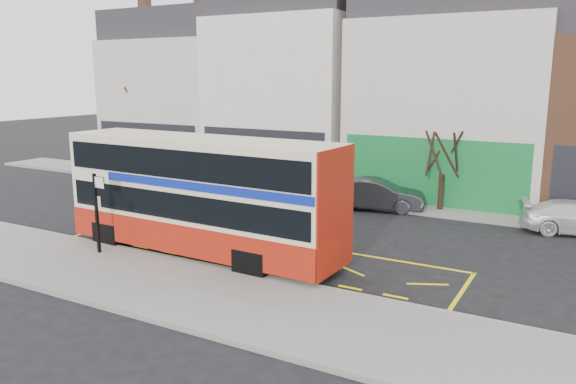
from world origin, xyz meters
The scene contains 14 objects.
ground centered at (0.00, 0.00, 0.00)m, with size 120.00×120.00×0.00m, color black.
pavement centered at (0.00, -2.30, 0.07)m, with size 40.00×4.00×0.15m, color gray.
kerb centered at (0.00, -0.38, 0.07)m, with size 40.00×0.15×0.15m, color gray.
far_pavement centered at (0.00, 11.00, 0.07)m, with size 50.00×3.00×0.15m, color gray.
road_markings centered at (0.00, 1.60, 0.01)m, with size 14.00×3.40×0.01m, color #FFE80D, non-canonical shape.
terrace_far_left centered at (-13.50, 14.99, 4.82)m, with size 8.00×8.01×10.80m.
terrace_left centered at (-5.50, 14.99, 5.32)m, with size 8.00×8.01×11.80m.
terrace_green_shop centered at (3.50, 14.99, 5.07)m, with size 9.00×8.01×11.30m.
double_decker_bus centered at (-1.33, 0.60, 2.09)m, with size 10.02×2.60×3.97m.
bus_stop_post centered at (-4.22, -1.21, 1.77)m, with size 0.66×0.16×2.67m.
car_silver centered at (-11.88, 9.11, 0.63)m, with size 1.48×3.69×1.26m, color #A5A5A9.
car_grey centered at (1.41, 9.65, 0.70)m, with size 1.48×4.25×1.40m, color #3B3D42.
street_tree_left centered at (-14.69, 12.06, 4.60)m, with size 3.12×3.12×6.75m.
street_tree_right centered at (4.06, 10.55, 3.14)m, with size 2.14×2.14×4.61m.
Camera 1 is at (9.96, -13.79, 5.93)m, focal length 35.00 mm.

